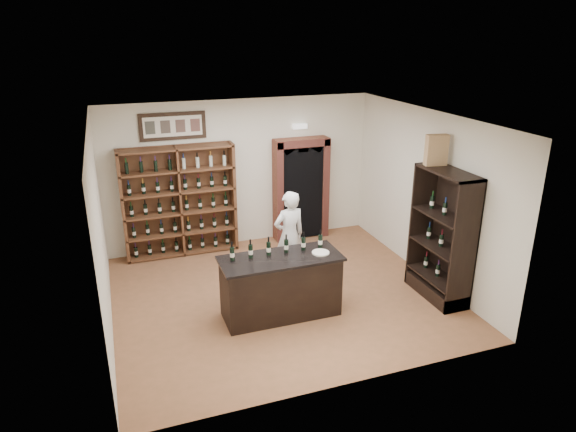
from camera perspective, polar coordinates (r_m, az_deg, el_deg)
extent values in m
plane|color=#92593A|center=(8.89, -0.82, -8.74)|extent=(5.50, 5.50, 0.00)
plane|color=white|center=(7.88, -0.93, 10.69)|extent=(5.50, 5.50, 0.00)
cube|color=silver|center=(10.56, -5.26, 4.75)|extent=(5.50, 0.04, 3.00)
cube|color=silver|center=(7.89, -20.16, -1.92)|extent=(0.04, 5.00, 3.00)
cube|color=silver|center=(9.47, 15.11, 2.28)|extent=(0.04, 5.00, 3.00)
cube|color=brown|center=(10.42, -12.08, 1.86)|extent=(2.20, 0.02, 2.20)
cube|color=brown|center=(10.18, -17.89, 0.87)|extent=(0.06, 0.38, 2.20)
cube|color=brown|center=(10.42, -6.12, 2.22)|extent=(0.06, 0.38, 2.20)
cube|color=brown|center=(10.25, -11.94, 1.56)|extent=(0.04, 0.38, 2.20)
cube|color=brown|center=(10.63, -11.52, -3.85)|extent=(2.18, 0.38, 0.04)
cube|color=brown|center=(10.46, -11.69, -1.73)|extent=(2.18, 0.38, 0.04)
cube|color=brown|center=(10.31, -11.85, 0.45)|extent=(2.18, 0.38, 0.03)
cube|color=brown|center=(10.18, -12.02, 2.69)|extent=(2.18, 0.38, 0.04)
cube|color=brown|center=(10.06, -12.20, 4.99)|extent=(2.18, 0.38, 0.04)
cube|color=brown|center=(9.96, -12.38, 7.34)|extent=(2.18, 0.38, 0.04)
cube|color=black|center=(10.06, -12.69, 9.72)|extent=(1.25, 0.04, 0.52)
cube|color=black|center=(10.89, 1.42, 2.89)|extent=(0.97, 0.29, 2.05)
cube|color=#96443A|center=(10.70, -1.12, 2.68)|extent=(0.14, 0.35, 2.15)
cube|color=#96443A|center=(11.06, 3.95, 3.22)|extent=(0.14, 0.35, 2.15)
cube|color=#96443A|center=(10.61, 1.51, 8.20)|extent=(1.15, 0.35, 0.16)
cube|color=white|center=(10.65, 1.32, 9.94)|extent=(0.30, 0.10, 0.10)
cube|color=black|center=(8.11, -0.81, -8.00)|extent=(1.80, 0.70, 0.94)
cube|color=black|center=(7.88, -0.83, -4.74)|extent=(1.88, 0.78, 0.04)
cylinder|color=black|center=(7.78, -6.22, -4.20)|extent=(0.07, 0.07, 0.21)
cylinder|color=silver|center=(7.79, -6.22, -4.30)|extent=(0.07, 0.07, 0.07)
cylinder|color=black|center=(7.72, -6.27, -3.19)|extent=(0.03, 0.03, 0.09)
cylinder|color=black|center=(7.84, -4.18, -3.92)|extent=(0.07, 0.07, 0.21)
cylinder|color=silver|center=(7.85, -4.18, -4.02)|extent=(0.07, 0.07, 0.07)
cylinder|color=black|center=(7.78, -4.21, -2.91)|extent=(0.03, 0.03, 0.09)
cylinder|color=black|center=(7.92, -2.17, -3.64)|extent=(0.07, 0.07, 0.21)
cylinder|color=silver|center=(7.92, -2.17, -3.74)|extent=(0.07, 0.07, 0.07)
cylinder|color=black|center=(7.86, -2.18, -2.64)|extent=(0.03, 0.03, 0.09)
cylinder|color=black|center=(8.00, -0.20, -3.36)|extent=(0.07, 0.07, 0.21)
cylinder|color=silver|center=(8.01, -0.20, -3.46)|extent=(0.07, 0.07, 0.07)
cylinder|color=black|center=(7.94, -0.20, -2.37)|extent=(0.03, 0.03, 0.09)
cylinder|color=black|center=(8.09, 1.73, -3.09)|extent=(0.07, 0.07, 0.21)
cylinder|color=silver|center=(8.10, 1.73, -3.18)|extent=(0.07, 0.07, 0.07)
cylinder|color=black|center=(8.03, 1.74, -2.10)|extent=(0.03, 0.03, 0.09)
cylinder|color=black|center=(8.19, 3.61, -2.81)|extent=(0.07, 0.07, 0.21)
cylinder|color=silver|center=(8.20, 3.61, -2.91)|extent=(0.07, 0.07, 0.07)
cylinder|color=black|center=(8.14, 3.63, -1.84)|extent=(0.03, 0.03, 0.09)
cube|color=black|center=(8.90, 17.92, -1.91)|extent=(0.02, 1.20, 2.20)
cube|color=black|center=(8.35, 19.01, -3.53)|extent=(0.48, 0.04, 2.20)
cube|color=black|center=(9.21, 14.64, -0.83)|extent=(0.48, 0.04, 2.20)
cube|color=black|center=(8.43, 17.46, 4.69)|extent=(0.48, 1.20, 0.04)
cube|color=black|center=(9.17, 16.10, -7.78)|extent=(0.48, 1.20, 0.24)
cube|color=black|center=(9.07, 16.24, -6.50)|extent=(0.48, 1.16, 0.03)
cube|color=black|center=(8.84, 16.59, -3.31)|extent=(0.48, 1.16, 0.03)
cube|color=black|center=(8.65, 16.95, 0.03)|extent=(0.48, 1.16, 0.03)
imported|color=white|center=(9.11, 0.14, -2.21)|extent=(0.66, 0.49, 1.65)
cylinder|color=silver|center=(8.02, 3.65, -4.09)|extent=(0.27, 0.27, 0.02)
cube|color=tan|center=(8.65, 16.16, 7.05)|extent=(0.38, 0.21, 0.50)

